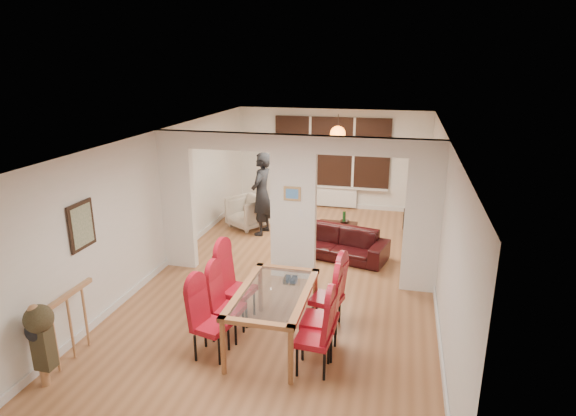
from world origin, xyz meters
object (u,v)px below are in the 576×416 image
at_px(dining_chair_lb, 228,305).
at_px(dining_chair_lc, 238,286).
at_px(dining_table, 274,317).
at_px(coffee_table, 337,228).
at_px(person, 262,194).
at_px(sofa, 336,242).
at_px(bottle, 344,217).
at_px(armchair, 248,212).
at_px(television, 407,225).
at_px(bowl, 345,222).
at_px(dining_chair_rb, 320,314).
at_px(dining_chair_la, 211,321).
at_px(dining_chair_rc, 327,294).
at_px(dining_chair_ra, 314,333).

xyz_separation_m(dining_chair_lb, dining_chair_lc, (-0.02, 0.48, 0.06)).
relative_size(dining_table, coffee_table, 1.95).
bearing_deg(person, dining_chair_lc, 18.13).
relative_size(sofa, bottle, 6.92).
relative_size(armchair, bottle, 2.78).
relative_size(television, bottle, 3.08).
relative_size(person, coffee_table, 2.12).
height_order(dining_table, person, person).
bearing_deg(dining_chair_lc, bowl, 85.78).
xyz_separation_m(person, bottle, (1.79, 0.58, -0.59)).
bearing_deg(armchair, dining_chair_rb, -28.60).
xyz_separation_m(dining_chair_la, person, (-0.69, 4.70, 0.42)).
distance_m(coffee_table, bottle, 0.29).
relative_size(dining_chair_rc, television, 1.19).
distance_m(dining_chair_ra, television, 5.42).
bearing_deg(sofa, dining_chair_ra, -72.72).
bearing_deg(person, bottle, 115.11).
bearing_deg(dining_chair_la, coffee_table, 93.21).
height_order(person, bowl, person).
relative_size(dining_chair_rb, dining_chair_rc, 1.08).
distance_m(sofa, bowl, 1.53).
distance_m(dining_chair_la, dining_chair_rc, 1.74).
bearing_deg(person, sofa, 70.29).
distance_m(dining_chair_la, armchair, 5.18).
bearing_deg(bowl, dining_table, -94.56).
bearing_deg(dining_chair_rb, dining_chair_ra, -90.12).
distance_m(dining_chair_lc, bottle, 4.46).
bearing_deg(dining_chair_la, armchair, 116.44).
bearing_deg(dining_chair_lb, dining_chair_rc, 30.56).
bearing_deg(dining_chair_lc, dining_chair_rb, -12.89).
height_order(dining_chair_lc, coffee_table, dining_chair_lc).
xyz_separation_m(dining_table, television, (1.78, 4.82, -0.15)).
distance_m(dining_table, bottle, 4.82).
relative_size(dining_chair_lb, dining_chair_rb, 0.89).
height_order(dining_chair_rb, sofa, dining_chair_rb).
distance_m(dining_table, bowl, 4.84).
bearing_deg(coffee_table, sofa, -83.18).
bearing_deg(dining_chair_rc, coffee_table, 107.39).
bearing_deg(bottle, television, 0.67).
bearing_deg(bowl, armchair, -173.52).
xyz_separation_m(dining_chair_lb, dining_chair_ra, (1.31, -0.47, 0.02)).
bearing_deg(dining_chair_la, sofa, 86.98).
bearing_deg(television, sofa, 118.73).
relative_size(dining_chair_rc, bottle, 3.68).
relative_size(dining_chair_rc, armchair, 1.32).
xyz_separation_m(bottle, bowl, (0.01, 0.02, -0.12)).
bearing_deg(coffee_table, television, 3.22).
height_order(dining_chair_lc, bowl, dining_chair_lc).
bearing_deg(television, dining_chair_rc, 145.73).
bearing_deg(dining_chair_la, bottle, 91.93).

